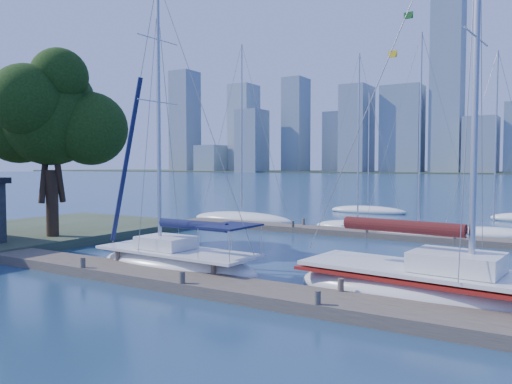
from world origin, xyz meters
The scene contains 11 objects.
ground centered at (0.00, 0.00, 0.00)m, with size 700.00×700.00×0.00m, color navy.
near_dock centered at (0.00, 0.00, 0.20)m, with size 26.00×2.00×0.40m, color #493E35.
far_dock centered at (2.00, 16.00, 0.18)m, with size 30.00×1.80×0.36m, color #493E35.
tree centered at (-12.99, 3.68, 7.20)m, with size 7.67×7.02×10.56m.
sailboat_navy centered at (-2.57, 1.81, 1.02)m, with size 7.94×2.96×12.61m.
sailboat_maroon centered at (7.59, 2.46, 1.09)m, with size 9.52×3.95×14.69m.
bg_boat_0 centered at (-10.05, 18.38, 0.28)m, with size 9.06×4.12×14.02m.
bg_boat_1 centered at (-0.78, 18.56, 0.25)m, with size 6.17×2.40×12.23m.
bg_boat_2 centered at (3.71, 16.72, 0.26)m, with size 6.67×3.66×12.62m.
bg_boat_3 centered at (7.54, 19.49, 0.24)m, with size 5.90×3.78×11.61m.
bg_boat_6 centered at (-4.27, 31.14, 0.23)m, with size 7.44×4.43×11.40m.
Camera 1 is at (10.83, -13.91, 4.38)m, focal length 35.00 mm.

